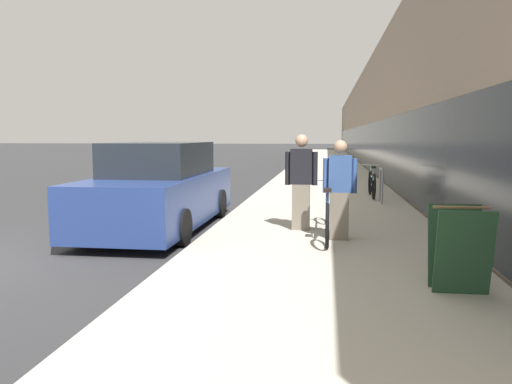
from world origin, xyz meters
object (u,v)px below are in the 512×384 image
at_px(tandem_bicycle, 327,213).
at_px(person_rider, 340,190).
at_px(bike_rack_hoop, 381,182).
at_px(sandwich_board_sign, 459,249).
at_px(cruiser_bike_nearest, 372,183).
at_px(parked_sedan_curbside, 161,190).
at_px(person_bystander, 301,182).

distance_m(tandem_bicycle, person_rider, 0.59).
bearing_deg(person_rider, bike_rack_hoop, 76.12).
relative_size(tandem_bicycle, sandwich_board_sign, 3.12).
bearing_deg(tandem_bicycle, cruiser_bike_nearest, 77.43).
bearing_deg(cruiser_bike_nearest, parked_sedan_curbside, -133.05).
height_order(tandem_bicycle, sandwich_board_sign, sandwich_board_sign).
xyz_separation_m(tandem_bicycle, cruiser_bike_nearest, (1.19, 5.31, -0.00)).
distance_m(bike_rack_hoop, parked_sedan_curbside, 5.55).
height_order(cruiser_bike_nearest, sandwich_board_sign, sandwich_board_sign).
bearing_deg(person_rider, tandem_bicycle, 116.66).
distance_m(cruiser_bike_nearest, sandwich_board_sign, 8.19).
bearing_deg(sandwich_board_sign, tandem_bicycle, 115.26).
relative_size(person_rider, bike_rack_hoop, 1.83).
bearing_deg(sandwich_board_sign, person_rider, 115.05).
distance_m(person_bystander, bike_rack_hoop, 4.16).
xyz_separation_m(tandem_bicycle, bike_rack_hoop, (1.30, 4.13, 0.15)).
bearing_deg(tandem_bicycle, bike_rack_hoop, 72.58).
xyz_separation_m(tandem_bicycle, parked_sedan_curbside, (-3.09, 0.74, 0.25)).
height_order(bike_rack_hoop, parked_sedan_curbside, parked_sedan_curbside).
xyz_separation_m(person_bystander, parked_sedan_curbside, (-2.64, 0.36, -0.21)).
xyz_separation_m(person_bystander, cruiser_bike_nearest, (1.64, 4.94, -0.46)).
height_order(tandem_bicycle, cruiser_bike_nearest, cruiser_bike_nearest).
height_order(person_bystander, sandwich_board_sign, person_bystander).
bearing_deg(cruiser_bike_nearest, tandem_bicycle, -102.57).
bearing_deg(tandem_bicycle, person_bystander, 140.28).
xyz_separation_m(person_rider, sandwich_board_sign, (1.17, -2.50, -0.33)).
xyz_separation_m(person_bystander, sandwich_board_sign, (1.81, -3.25, -0.37)).
distance_m(person_rider, sandwich_board_sign, 2.78).
distance_m(tandem_bicycle, sandwich_board_sign, 3.18).
relative_size(person_rider, parked_sedan_curbside, 0.33).
bearing_deg(bike_rack_hoop, sandwich_board_sign, -89.53).
bearing_deg(sandwich_board_sign, parked_sedan_curbside, 140.94).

